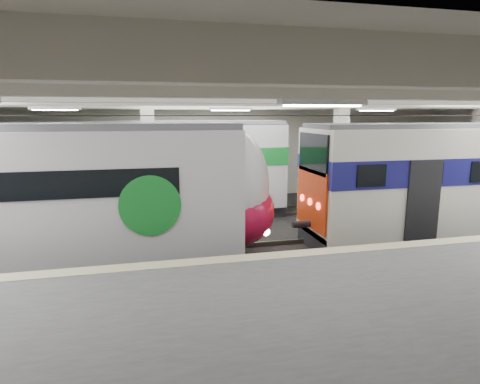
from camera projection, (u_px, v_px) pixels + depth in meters
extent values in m
cube|color=black|center=(243.00, 256.00, 13.79)|extent=(36.00, 24.00, 0.10)
cube|color=silver|center=(243.00, 88.00, 12.73)|extent=(36.00, 24.00, 0.20)
cube|color=beige|center=(202.00, 150.00, 22.82)|extent=(30.00, 0.10, 5.50)
cube|color=#4F4F52|center=(325.00, 343.00, 7.46)|extent=(30.00, 7.00, 1.10)
cube|color=beige|center=(272.00, 256.00, 10.46)|extent=(30.00, 0.50, 0.02)
cube|color=beige|center=(149.00, 167.00, 15.46)|extent=(0.50, 0.50, 5.50)
cube|color=beige|center=(340.00, 161.00, 17.24)|extent=(0.50, 0.50, 5.50)
cube|color=beige|center=(476.00, 158.00, 18.80)|extent=(0.50, 0.50, 5.50)
cube|color=beige|center=(243.00, 98.00, 12.78)|extent=(30.00, 18.00, 0.50)
cube|color=#59544C|center=(243.00, 252.00, 13.76)|extent=(30.00, 1.52, 0.16)
cube|color=#59544C|center=(216.00, 214.00, 19.02)|extent=(30.00, 1.52, 0.16)
cylinder|color=black|center=(243.00, 116.00, 12.89)|extent=(30.00, 0.03, 0.03)
cylinder|color=black|center=(215.00, 115.00, 18.15)|extent=(30.00, 0.03, 0.03)
cube|color=white|center=(260.00, 108.00, 10.93)|extent=(26.00, 8.40, 0.12)
cube|color=silver|center=(27.00, 195.00, 11.86)|extent=(12.61, 2.81, 3.78)
ellipsoid|color=silver|center=(235.00, 187.00, 13.27)|extent=(2.23, 2.76, 3.71)
ellipsoid|color=#AB0E31|center=(239.00, 211.00, 13.45)|extent=(2.37, 2.81, 2.27)
cylinder|color=#177F2A|center=(150.00, 206.00, 11.31)|extent=(1.75, 0.06, 1.75)
cube|color=#4C4C51|center=(20.00, 127.00, 11.48)|extent=(12.61, 2.31, 0.20)
cube|color=black|center=(34.00, 260.00, 12.25)|extent=(12.61, 1.97, 0.70)
cube|color=beige|center=(474.00, 177.00, 15.36)|extent=(13.21, 2.90, 3.76)
cube|color=navy|center=(475.00, 165.00, 15.27)|extent=(13.25, 2.96, 0.91)
cube|color=#AB2E0B|center=(311.00, 199.00, 13.98)|extent=(0.08, 2.46, 2.07)
cube|color=black|center=(313.00, 153.00, 13.68)|extent=(0.08, 2.32, 1.35)
cube|color=#4C4C51|center=(479.00, 125.00, 14.99)|extent=(13.21, 2.26, 0.16)
cube|color=black|center=(468.00, 228.00, 15.74)|extent=(13.21, 2.03, 0.70)
cube|color=silver|center=(129.00, 168.00, 17.73)|extent=(14.05, 3.41, 3.78)
cube|color=#177F2A|center=(129.00, 157.00, 17.63)|extent=(14.09, 3.48, 0.80)
cube|color=#4C4C51|center=(127.00, 123.00, 17.35)|extent=(14.02, 2.92, 0.16)
cube|color=black|center=(132.00, 214.00, 18.12)|extent=(14.03, 3.12, 0.60)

